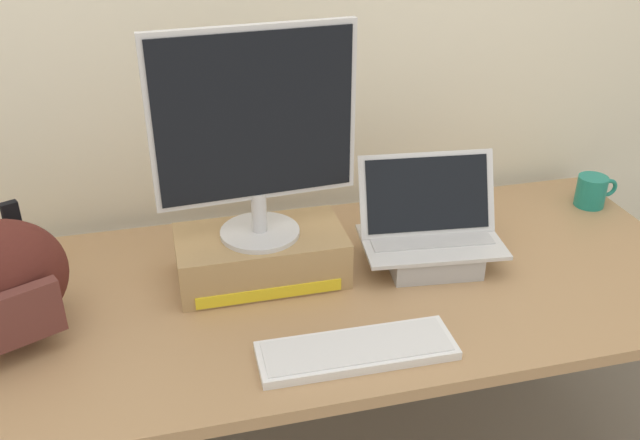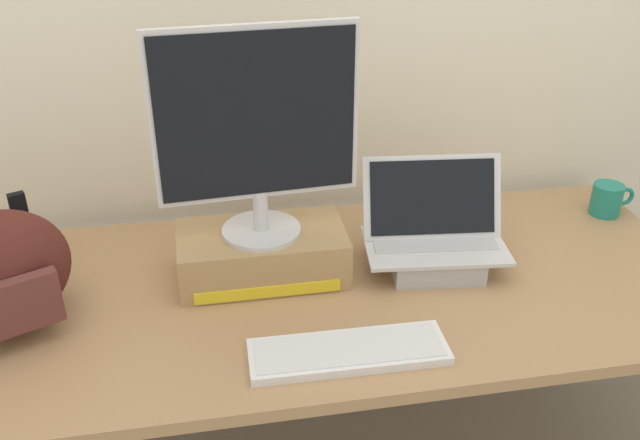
% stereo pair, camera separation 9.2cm
% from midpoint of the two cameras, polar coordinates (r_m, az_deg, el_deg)
% --- Properties ---
extents(back_wall, '(7.00, 0.10, 2.60)m').
position_cam_midpoint_polar(back_wall, '(1.94, -5.21, 17.48)').
color(back_wall, silver).
rests_on(back_wall, ground).
extents(desk, '(1.92, 0.80, 0.72)m').
position_cam_midpoint_polar(desk, '(1.73, -1.54, -7.08)').
color(desk, '#A87F56').
rests_on(desk, ground).
extents(toner_box_yellow, '(0.40, 0.22, 0.12)m').
position_cam_midpoint_polar(toner_box_yellow, '(1.71, -6.38, -2.95)').
color(toner_box_yellow, '#A88456').
rests_on(toner_box_yellow, desk).
extents(desktop_monitor, '(0.47, 0.19, 0.50)m').
position_cam_midpoint_polar(desktop_monitor, '(1.56, -7.01, 7.20)').
color(desktop_monitor, silver).
rests_on(desktop_monitor, toner_box_yellow).
extents(open_laptop, '(0.37, 0.25, 0.26)m').
position_cam_midpoint_polar(open_laptop, '(1.78, 7.50, -1.78)').
color(open_laptop, '#ADADB2').
rests_on(open_laptop, desk).
extents(external_keyboard, '(0.42, 0.14, 0.02)m').
position_cam_midpoint_polar(external_keyboard, '(1.48, 1.21, -10.64)').
color(external_keyboard, white).
rests_on(external_keyboard, desk).
extents(coffee_mug, '(0.13, 0.09, 0.09)m').
position_cam_midpoint_polar(coffee_mug, '(2.18, 20.23, 2.22)').
color(coffee_mug, '#1E7F70').
rests_on(coffee_mug, desk).
extents(plush_toy, '(0.08, 0.08, 0.08)m').
position_cam_midpoint_polar(plush_toy, '(1.93, -23.72, -2.13)').
color(plush_toy, gold).
rests_on(plush_toy, desk).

